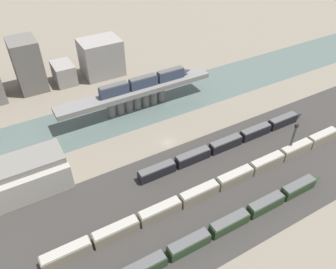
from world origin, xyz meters
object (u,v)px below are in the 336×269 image
train_on_bridge (146,81)px  train_yard_far (229,142)px  signal_tower (293,139)px  warehouse_building (25,174)px  train_yard_near (215,231)px  train_yard_mid (221,183)px

train_on_bridge → train_yard_far: 39.11m
signal_tower → warehouse_building: bearing=160.2°
train_on_bridge → signal_tower: 55.79m
train_yard_near → train_yard_far: (24.49, 25.52, 0.07)m
train_yard_far → signal_tower: 19.80m
signal_tower → train_yard_far: bearing=139.3°
train_yard_mid → train_yard_far: size_ratio=1.53×
train_yard_far → train_on_bridge: bearing=108.8°
train_yard_mid → signal_tower: bearing=2.0°
train_yard_mid → warehouse_building: 56.11m
train_yard_near → signal_tower: (39.15, 12.93, 4.40)m
train_on_bridge → train_yard_near: bearing=-101.2°
train_yard_near → train_yard_mid: train_yard_mid is taller
train_on_bridge → train_yard_mid: bearing=-91.3°
train_yard_near → warehouse_building: 55.02m
train_yard_mid → train_yard_near: bearing=-132.8°
train_on_bridge → train_yard_near: size_ratio=0.50×
train_yard_near → train_on_bridge: bearing=78.8°
train_on_bridge → signal_tower: (26.93, -48.66, -4.51)m
signal_tower → train_yard_near: bearing=-161.7°
train_yard_mid → signal_tower: size_ratio=8.62×
train_yard_near → train_yard_mid: (11.07, 11.95, 0.16)m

